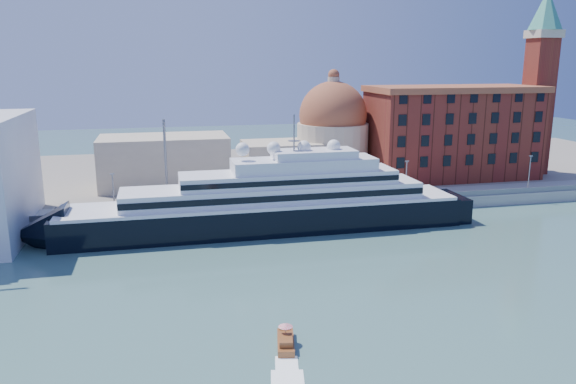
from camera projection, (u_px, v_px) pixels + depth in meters
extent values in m
plane|color=#335955|center=(308.00, 272.00, 85.32)|extent=(400.00, 400.00, 0.00)
cube|color=gray|center=(266.00, 209.00, 117.27)|extent=(180.00, 10.00, 2.50)
cube|color=slate|center=(238.00, 173.00, 156.20)|extent=(260.00, 72.00, 2.00)
cube|color=slate|center=(270.00, 205.00, 112.58)|extent=(180.00, 0.10, 1.20)
cube|color=black|center=(264.00, 219.00, 106.10)|extent=(75.45, 11.61, 6.29)
cone|color=black|center=(40.00, 234.00, 97.33)|extent=(9.67, 11.61, 11.61)
cube|color=black|center=(446.00, 209.00, 114.48)|extent=(5.80, 10.64, 5.80)
cube|color=white|center=(264.00, 202.00, 105.33)|extent=(73.52, 11.80, 0.58)
cube|color=white|center=(274.00, 193.00, 105.36)|extent=(56.10, 9.67, 2.90)
cube|color=black|center=(279.00, 199.00, 100.77)|extent=(56.10, 0.15, 1.16)
cube|color=white|center=(289.00, 178.00, 105.38)|extent=(40.63, 8.71, 2.52)
cube|color=white|center=(304.00, 164.00, 105.47)|extent=(27.08, 7.74, 2.32)
cube|color=white|center=(314.00, 154.00, 105.45)|extent=(15.48, 6.77, 1.55)
cylinder|color=slate|center=(294.00, 133.00, 103.67)|extent=(0.29, 0.29, 6.77)
sphere|color=white|center=(242.00, 149.00, 102.15)|extent=(2.52, 2.52, 2.52)
sphere|color=white|center=(274.00, 148.00, 103.43)|extent=(2.52, 2.52, 2.52)
sphere|color=white|center=(304.00, 147.00, 104.71)|extent=(2.52, 2.52, 2.52)
sphere|color=white|center=(334.00, 146.00, 106.00)|extent=(2.52, 2.52, 2.52)
cube|color=brown|center=(286.00, 343.00, 63.32)|extent=(2.92, 5.83, 0.93)
cube|color=brown|center=(286.00, 341.00, 62.24)|extent=(1.91, 2.57, 0.74)
cylinder|color=slate|center=(286.00, 332.00, 63.51)|extent=(0.06, 0.06, 1.49)
cone|color=red|center=(286.00, 325.00, 63.32)|extent=(1.67, 1.67, 0.37)
cube|color=maroon|center=(452.00, 135.00, 143.15)|extent=(42.00, 18.00, 22.00)
cube|color=brown|center=(455.00, 89.00, 140.52)|extent=(43.00, 19.00, 1.50)
cube|color=maroon|center=(537.00, 107.00, 146.97)|extent=(6.00, 6.00, 35.00)
cube|color=beige|center=(544.00, 34.00, 142.74)|extent=(7.00, 7.00, 2.00)
cone|color=teal|center=(547.00, 9.00, 141.36)|extent=(8.40, 8.40, 10.00)
cylinder|color=beige|center=(332.00, 151.00, 143.12)|extent=(18.00, 18.00, 14.00)
sphere|color=brown|center=(333.00, 115.00, 141.06)|extent=(17.00, 17.00, 17.00)
cylinder|color=beige|center=(334.00, 83.00, 139.23)|extent=(3.00, 3.00, 3.00)
cube|color=beige|center=(281.00, 162.00, 138.58)|extent=(18.00, 14.00, 10.00)
cube|color=beige|center=(164.00, 161.00, 134.06)|extent=(30.00, 16.00, 12.00)
cylinder|color=slate|center=(114.00, 195.00, 106.60)|extent=(0.24, 0.24, 8.00)
cube|color=slate|center=(112.00, 174.00, 105.66)|extent=(0.80, 0.30, 0.25)
cylinder|color=slate|center=(268.00, 187.00, 113.23)|extent=(0.24, 0.24, 8.00)
cube|color=slate|center=(268.00, 167.00, 112.29)|extent=(0.80, 0.30, 0.25)
cylinder|color=slate|center=(406.00, 180.00, 119.86)|extent=(0.24, 0.24, 8.00)
cube|color=slate|center=(407.00, 161.00, 118.92)|extent=(0.80, 0.30, 0.25)
cylinder|color=slate|center=(529.00, 174.00, 126.49)|extent=(0.24, 0.24, 8.00)
cube|color=slate|center=(531.00, 156.00, 125.55)|extent=(0.80, 0.30, 0.25)
cylinder|color=slate|center=(166.00, 165.00, 109.56)|extent=(0.50, 0.50, 18.00)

